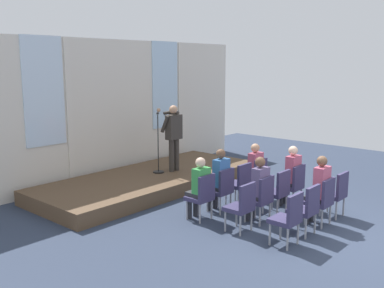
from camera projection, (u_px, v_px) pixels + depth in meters
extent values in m
plane|color=#2D384C|center=(349.00, 239.00, 7.87)|extent=(17.11, 17.11, 0.00)
cube|color=silver|center=(111.00, 110.00, 11.80)|extent=(9.92, 0.10, 3.70)
cube|color=silver|center=(44.00, 91.00, 10.19)|extent=(1.03, 0.04, 2.53)
cube|color=silver|center=(70.00, 114.00, 10.80)|extent=(0.20, 0.08, 3.70)
cube|color=silver|center=(165.00, 85.00, 13.12)|extent=(1.03, 0.04, 2.53)
cube|color=silver|center=(180.00, 103.00, 13.73)|extent=(0.20, 0.08, 3.70)
cube|color=brown|center=(151.00, 181.00, 11.14)|extent=(5.98, 2.37, 0.34)
cylinder|color=#332D28|center=(172.00, 156.00, 11.32)|extent=(0.14, 0.14, 0.83)
cylinder|color=#332D28|center=(176.00, 155.00, 11.45)|extent=(0.14, 0.14, 0.83)
cube|color=#332D28|center=(174.00, 127.00, 11.26)|extent=(0.42, 0.22, 0.63)
cube|color=navy|center=(171.00, 124.00, 11.32)|extent=(0.06, 0.01, 0.38)
sphere|color=tan|center=(173.00, 109.00, 11.18)|extent=(0.21, 0.21, 0.21)
cylinder|color=#332D28|center=(165.00, 124.00, 11.11)|extent=(0.09, 0.28, 0.45)
cylinder|color=#332D28|center=(174.00, 114.00, 11.39)|extent=(0.15, 0.36, 0.15)
cylinder|color=#332D28|center=(169.00, 112.00, 11.43)|extent=(0.11, 0.34, 0.15)
sphere|color=tan|center=(159.00, 110.00, 11.52)|extent=(0.10, 0.10, 0.10)
cylinder|color=black|center=(158.00, 172.00, 11.29)|extent=(0.28, 0.28, 0.03)
cylinder|color=black|center=(158.00, 143.00, 11.15)|extent=(0.02, 0.02, 1.45)
sphere|color=#262626|center=(158.00, 113.00, 11.02)|extent=(0.07, 0.07, 0.07)
cylinder|color=#99999E|center=(199.00, 206.00, 9.09)|extent=(0.04, 0.04, 0.40)
cylinder|color=#99999E|center=(187.00, 210.00, 8.83)|extent=(0.04, 0.04, 0.40)
cylinder|color=#99999E|center=(211.00, 209.00, 8.87)|extent=(0.04, 0.04, 0.40)
cylinder|color=#99999E|center=(200.00, 214.00, 8.61)|extent=(0.04, 0.04, 0.40)
cube|color=#383356|center=(199.00, 198.00, 8.81)|extent=(0.46, 0.44, 0.08)
cube|color=#383356|center=(207.00, 187.00, 8.64)|extent=(0.46, 0.06, 0.46)
cylinder|color=#2D2D33|center=(190.00, 208.00, 8.90)|extent=(0.10, 0.10, 0.44)
cylinder|color=#2D2D33|center=(195.00, 206.00, 9.03)|extent=(0.10, 0.10, 0.44)
cube|color=#2D2D33|center=(197.00, 195.00, 8.84)|extent=(0.34, 0.36, 0.12)
cube|color=green|center=(201.00, 180.00, 8.71)|extent=(0.36, 0.20, 0.50)
sphere|color=beige|center=(201.00, 162.00, 8.66)|extent=(0.20, 0.20, 0.20)
cylinder|color=#99999E|center=(218.00, 199.00, 9.57)|extent=(0.04, 0.04, 0.40)
cylinder|color=#99999E|center=(207.00, 202.00, 9.30)|extent=(0.04, 0.04, 0.40)
cylinder|color=#99999E|center=(231.00, 202.00, 9.35)|extent=(0.04, 0.04, 0.40)
cylinder|color=#99999E|center=(220.00, 206.00, 9.08)|extent=(0.04, 0.04, 0.40)
cube|color=#383356|center=(219.00, 191.00, 9.28)|extent=(0.46, 0.44, 0.08)
cube|color=#383356|center=(227.00, 180.00, 9.11)|extent=(0.46, 0.06, 0.46)
cylinder|color=#2D2D33|center=(210.00, 200.00, 9.37)|extent=(0.10, 0.10, 0.44)
cylinder|color=#2D2D33|center=(215.00, 198.00, 9.51)|extent=(0.10, 0.10, 0.44)
cube|color=#2D2D33|center=(217.00, 188.00, 9.31)|extent=(0.34, 0.36, 0.12)
cube|color=#3366A5|center=(221.00, 173.00, 9.18)|extent=(0.36, 0.20, 0.57)
sphere|color=brown|center=(221.00, 154.00, 9.12)|extent=(0.20, 0.20, 0.20)
cylinder|color=#99999E|center=(235.00, 192.00, 10.05)|extent=(0.04, 0.04, 0.40)
cylinder|color=#99999E|center=(226.00, 196.00, 9.78)|extent=(0.04, 0.04, 0.40)
cylinder|color=#99999E|center=(248.00, 195.00, 9.83)|extent=(0.04, 0.04, 0.40)
cylinder|color=#99999E|center=(238.00, 199.00, 9.56)|extent=(0.04, 0.04, 0.40)
cube|color=#383356|center=(237.00, 185.00, 9.76)|extent=(0.46, 0.44, 0.08)
cube|color=#383356|center=(244.00, 174.00, 9.59)|extent=(0.46, 0.06, 0.46)
cylinder|color=#99999E|center=(251.00, 186.00, 10.52)|extent=(0.04, 0.04, 0.40)
cylinder|color=#99999E|center=(243.00, 189.00, 10.26)|extent=(0.04, 0.04, 0.40)
cylinder|color=#99999E|center=(264.00, 189.00, 10.30)|extent=(0.04, 0.04, 0.40)
cylinder|color=#99999E|center=(255.00, 192.00, 10.04)|extent=(0.04, 0.04, 0.40)
cube|color=#383356|center=(253.00, 179.00, 10.24)|extent=(0.46, 0.44, 0.08)
cube|color=#383356|center=(261.00, 169.00, 10.06)|extent=(0.46, 0.06, 0.46)
cylinder|color=#2D2D33|center=(244.00, 188.00, 10.33)|extent=(0.10, 0.10, 0.44)
cylinder|color=#2D2D33|center=(249.00, 186.00, 10.46)|extent=(0.10, 0.10, 0.44)
cube|color=#2D2D33|center=(251.00, 176.00, 10.27)|extent=(0.34, 0.36, 0.12)
cube|color=#B24C66|center=(256.00, 164.00, 10.14)|extent=(0.36, 0.20, 0.51)
sphere|color=tan|center=(255.00, 148.00, 10.08)|extent=(0.20, 0.20, 0.20)
cylinder|color=#99999E|center=(237.00, 216.00, 8.47)|extent=(0.04, 0.04, 0.40)
cylinder|color=#99999E|center=(225.00, 221.00, 8.21)|extent=(0.04, 0.04, 0.40)
cylinder|color=#99999E|center=(251.00, 220.00, 8.25)|extent=(0.04, 0.04, 0.40)
cylinder|color=#99999E|center=(240.00, 225.00, 7.99)|extent=(0.04, 0.04, 0.40)
cube|color=#383356|center=(239.00, 208.00, 8.19)|extent=(0.46, 0.44, 0.08)
cube|color=#383356|center=(248.00, 196.00, 8.01)|extent=(0.46, 0.06, 0.46)
cylinder|color=#99999E|center=(255.00, 208.00, 8.95)|extent=(0.04, 0.04, 0.40)
cylinder|color=#99999E|center=(245.00, 212.00, 8.68)|extent=(0.04, 0.04, 0.40)
cylinder|color=#99999E|center=(270.00, 212.00, 8.73)|extent=(0.04, 0.04, 0.40)
cylinder|color=#99999E|center=(260.00, 216.00, 8.46)|extent=(0.04, 0.04, 0.40)
cube|color=#383356|center=(258.00, 200.00, 8.66)|extent=(0.46, 0.44, 0.08)
cube|color=#383356|center=(267.00, 189.00, 8.49)|extent=(0.46, 0.06, 0.46)
cylinder|color=#2D2D33|center=(247.00, 210.00, 8.75)|extent=(0.10, 0.10, 0.44)
cylinder|color=#2D2D33|center=(252.00, 208.00, 8.89)|extent=(0.10, 0.10, 0.44)
cube|color=#2D2D33|center=(255.00, 197.00, 8.69)|extent=(0.34, 0.36, 0.12)
cube|color=#594C72|center=(261.00, 181.00, 8.56)|extent=(0.36, 0.20, 0.54)
sphere|color=brown|center=(260.00, 162.00, 8.50)|extent=(0.20, 0.20, 0.20)
cylinder|color=#99999E|center=(272.00, 201.00, 9.43)|extent=(0.04, 0.04, 0.40)
cylinder|color=#99999E|center=(263.00, 205.00, 9.16)|extent=(0.04, 0.04, 0.40)
cylinder|color=#99999E|center=(286.00, 204.00, 9.21)|extent=(0.04, 0.04, 0.40)
cylinder|color=#99999E|center=(277.00, 208.00, 8.94)|extent=(0.04, 0.04, 0.40)
cube|color=#383356|center=(275.00, 193.00, 9.14)|extent=(0.46, 0.44, 0.08)
cube|color=#383356|center=(284.00, 182.00, 8.97)|extent=(0.46, 0.06, 0.46)
cylinder|color=#99999E|center=(287.00, 194.00, 9.90)|extent=(0.04, 0.04, 0.40)
cylinder|color=#99999E|center=(279.00, 198.00, 9.64)|extent=(0.04, 0.04, 0.40)
cylinder|color=#99999E|center=(301.00, 197.00, 9.68)|extent=(0.04, 0.04, 0.40)
cylinder|color=#99999E|center=(293.00, 201.00, 9.42)|extent=(0.04, 0.04, 0.40)
cube|color=#383356|center=(290.00, 187.00, 9.62)|extent=(0.46, 0.44, 0.08)
cube|color=#383356|center=(299.00, 176.00, 9.44)|extent=(0.46, 0.06, 0.46)
cylinder|color=#2D2D33|center=(281.00, 196.00, 9.71)|extent=(0.10, 0.10, 0.44)
cylinder|color=#2D2D33|center=(285.00, 194.00, 9.84)|extent=(0.10, 0.10, 0.44)
cube|color=#2D2D33|center=(288.00, 184.00, 9.64)|extent=(0.34, 0.36, 0.12)
cube|color=#B24C66|center=(293.00, 169.00, 9.51)|extent=(0.36, 0.20, 0.57)
sphere|color=beige|center=(293.00, 151.00, 9.45)|extent=(0.20, 0.20, 0.20)
cylinder|color=#99999E|center=(281.00, 228.00, 7.85)|extent=(0.04, 0.04, 0.40)
cylinder|color=#99999E|center=(270.00, 234.00, 7.59)|extent=(0.04, 0.04, 0.40)
cylinder|color=#99999E|center=(298.00, 233.00, 7.63)|extent=(0.04, 0.04, 0.40)
cylinder|color=#99999E|center=(288.00, 239.00, 7.37)|extent=(0.04, 0.04, 0.40)
cube|color=#383356|center=(284.00, 220.00, 7.57)|extent=(0.46, 0.44, 0.08)
cube|color=#383356|center=(295.00, 208.00, 7.39)|extent=(0.46, 0.06, 0.46)
cylinder|color=#99999E|center=(298.00, 219.00, 8.33)|extent=(0.04, 0.04, 0.40)
cylinder|color=#99999E|center=(289.00, 224.00, 8.06)|extent=(0.04, 0.04, 0.40)
cylinder|color=#99999E|center=(315.00, 223.00, 8.11)|extent=(0.04, 0.04, 0.40)
cylinder|color=#99999E|center=(306.00, 228.00, 7.84)|extent=(0.04, 0.04, 0.40)
cube|color=#383356|center=(302.00, 211.00, 8.04)|extent=(0.46, 0.44, 0.08)
cube|color=#383356|center=(313.00, 199.00, 7.87)|extent=(0.46, 0.06, 0.46)
cylinder|color=#99999E|center=(314.00, 210.00, 8.81)|extent=(0.04, 0.04, 0.40)
cylinder|color=#99999E|center=(305.00, 215.00, 8.54)|extent=(0.04, 0.04, 0.40)
cylinder|color=#99999E|center=(330.00, 214.00, 8.58)|extent=(0.04, 0.04, 0.40)
cylinder|color=#99999E|center=(322.00, 219.00, 8.32)|extent=(0.04, 0.04, 0.40)
cube|color=#383356|center=(318.00, 203.00, 8.52)|extent=(0.46, 0.44, 0.08)
cube|color=#383356|center=(328.00, 191.00, 8.35)|extent=(0.46, 0.06, 0.46)
cylinder|color=#2D2D33|center=(307.00, 213.00, 8.61)|extent=(0.10, 0.10, 0.44)
cylinder|color=#2D2D33|center=(311.00, 210.00, 8.74)|extent=(0.10, 0.10, 0.44)
cube|color=#2D2D33|center=(316.00, 199.00, 8.55)|extent=(0.34, 0.36, 0.12)
cube|color=#B24C66|center=(322.00, 182.00, 8.41)|extent=(0.36, 0.20, 0.59)
sphere|color=brown|center=(322.00, 161.00, 8.35)|extent=(0.20, 0.20, 0.20)
cylinder|color=#99999E|center=(328.00, 203.00, 9.28)|extent=(0.04, 0.04, 0.40)
cylinder|color=#99999E|center=(320.00, 207.00, 9.02)|extent=(0.04, 0.04, 0.40)
cylinder|color=#99999E|center=(344.00, 206.00, 9.06)|extent=(0.04, 0.04, 0.40)
cylinder|color=#99999E|center=(336.00, 211.00, 8.79)|extent=(0.04, 0.04, 0.40)
cube|color=#383356|center=(333.00, 195.00, 8.99)|extent=(0.46, 0.44, 0.08)
cube|color=#383356|center=(342.00, 184.00, 8.82)|extent=(0.46, 0.06, 0.46)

